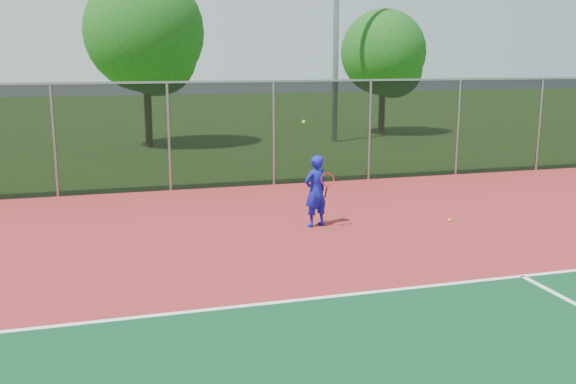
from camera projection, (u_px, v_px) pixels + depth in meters
name	position (u px, v px, depth m)	size (l,w,h in m)	color
ground	(533.00, 376.00, 7.56)	(120.00, 120.00, 0.00)	#31621C
court_apron	(447.00, 312.00, 9.44)	(30.00, 20.00, 0.02)	maroon
fence_back	(274.00, 132.00, 18.53)	(30.00, 0.06, 3.03)	black
tennis_player	(316.00, 191.00, 14.04)	(0.67, 0.69, 2.34)	#1117A7
practice_ball_2	(450.00, 220.00, 14.59)	(0.07, 0.07, 0.07)	#D1ED1B
tree_back_left	(147.00, 37.00, 25.89)	(4.85, 4.85, 7.12)	#362413
tree_back_mid	(386.00, 56.00, 30.42)	(4.04, 4.04, 5.94)	#362413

